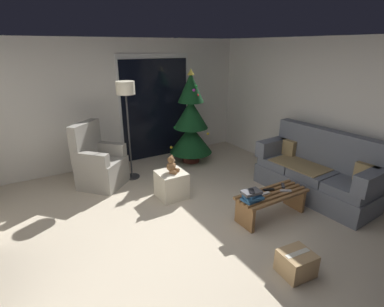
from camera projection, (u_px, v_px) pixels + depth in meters
ground_plane at (193, 235)px, 3.87m from camera, size 7.00×7.00×0.00m
wall_back at (115, 104)px, 5.90m from camera, size 5.72×0.12×2.50m
wall_right at (342, 117)px, 4.81m from camera, size 0.12×6.00×2.50m
patio_door_frame at (155, 107)px, 6.30m from camera, size 1.60×0.02×2.20m
patio_door_glass at (156, 110)px, 6.31m from camera, size 1.50×0.02×2.10m
couch at (317, 173)px, 4.78m from camera, size 0.89×1.98×1.08m
coffee_table at (271, 201)px, 4.20m from camera, size 1.10×0.40×0.39m
remote_black at (269, 190)px, 4.22m from camera, size 0.16×0.10×0.02m
remote_silver at (286, 191)px, 4.19m from camera, size 0.16×0.12×0.02m
remote_graphite at (283, 186)px, 4.34m from camera, size 0.14×0.14×0.02m
remote_white at (265, 194)px, 4.11m from camera, size 0.16×0.04×0.02m
book_stack at (252, 196)px, 3.93m from camera, size 0.29×0.23×0.14m
cell_phone at (252, 191)px, 3.89m from camera, size 0.14×0.16×0.01m
christmas_tree at (191, 123)px, 6.04m from camera, size 0.90×0.89×1.93m
armchair at (99, 164)px, 5.13m from camera, size 0.97×0.97×1.13m
floor_lamp at (126, 98)px, 5.05m from camera, size 0.32×0.32×1.78m
ottoman at (172, 185)px, 4.78m from camera, size 0.44×0.44×0.44m
teddy_bear_chestnut at (172, 165)px, 4.66m from camera, size 0.21×0.22×0.29m
cardboard_box_taped_mid_floor at (296, 263)px, 3.18m from camera, size 0.37×0.35×0.27m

